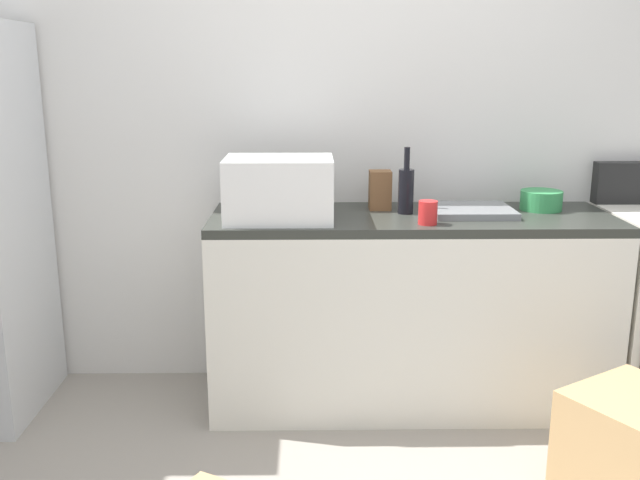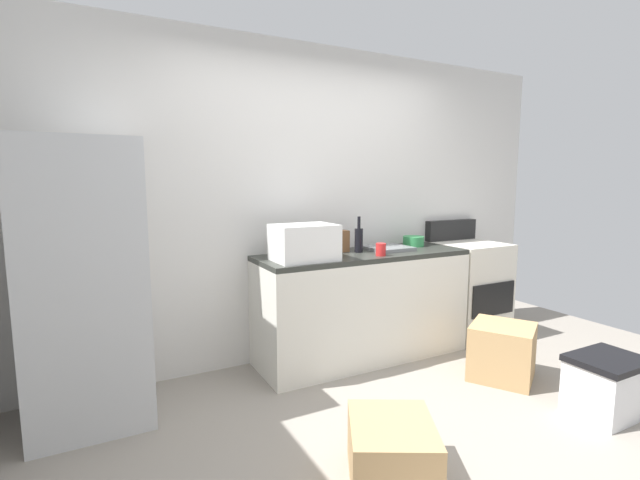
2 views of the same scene
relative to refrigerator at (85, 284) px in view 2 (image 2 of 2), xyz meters
The scene contains 14 objects.
ground_plane 2.27m from the refrigerator, 33.31° to the right, with size 6.00×6.00×0.00m, color gray.
wall_back 1.85m from the refrigerator, 12.88° to the left, with size 5.00×0.10×2.60m, color silver.
kitchen_counter 2.09m from the refrigerator, ahead, with size 1.80×0.60×0.90m.
refrigerator is the anchor object (origin of this frame).
stove_oven 3.30m from the refrigerator, ahead, with size 0.60×0.61×1.10m.
microwave 1.47m from the refrigerator, ahead, with size 0.46×0.34×0.27m, color white.
sink_basin 2.32m from the refrigerator, ahead, with size 0.36×0.32×0.03m, color slate.
wine_bottle 2.03m from the refrigerator, ahead, with size 0.07×0.07×0.30m.
coffee_mug 2.09m from the refrigerator, ahead, with size 0.08×0.08×0.10m, color red.
knife_block 1.93m from the refrigerator, ahead, with size 0.10×0.10×0.18m, color brown.
mixing_bowl 2.67m from the refrigerator, ahead, with size 0.19×0.19×0.09m, color #338C4C.
cardboard_box_large 2.95m from the refrigerator, 15.95° to the right, with size 0.43×0.44×0.41m, color tan.
cardboard_box_medium 2.02m from the refrigerator, 45.90° to the right, with size 0.42×0.48×0.30m, color tan.
storage_bin 3.34m from the refrigerator, 26.78° to the right, with size 0.46×0.36×0.38m.
Camera 2 is at (-1.71, -1.86, 1.49)m, focal length 24.95 mm.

